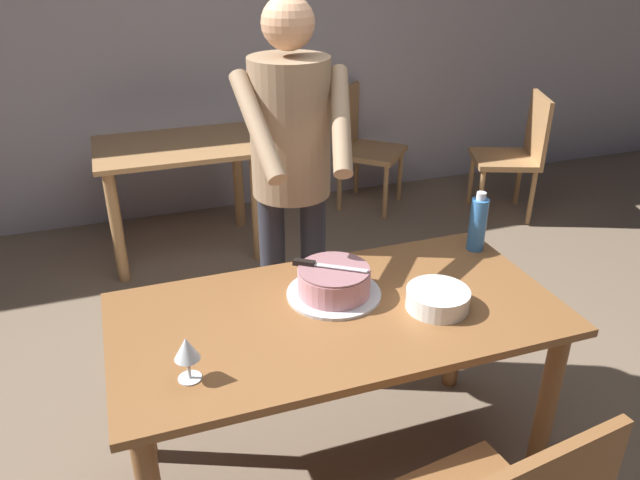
{
  "coord_description": "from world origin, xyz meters",
  "views": [
    {
      "loc": [
        -0.65,
        -1.66,
        1.92
      ],
      "look_at": [
        0.02,
        0.25,
        0.9
      ],
      "focal_mm": 34.49,
      "sensor_mm": 36.0,
      "label": 1
    }
  ],
  "objects_px": {
    "water_bottle": "(478,224)",
    "background_chair_1": "(362,143)",
    "cake_on_platter": "(334,283)",
    "wine_glass_near": "(187,350)",
    "plate_stack": "(438,299)",
    "person_cutting_cake": "(291,165)",
    "background_chair_0": "(516,151)",
    "main_dining_table": "(338,339)",
    "background_table": "(179,169)",
    "cake_knife": "(314,264)"
  },
  "relations": [
    {
      "from": "person_cutting_cake",
      "to": "background_chair_0",
      "type": "xyz_separation_m",
      "value": [
        2.08,
        1.29,
        -0.58
      ]
    },
    {
      "from": "main_dining_table",
      "to": "wine_glass_near",
      "type": "bearing_deg",
      "value": -160.25
    },
    {
      "from": "cake_on_platter",
      "to": "background_table",
      "type": "height_order",
      "value": "cake_on_platter"
    },
    {
      "from": "background_chair_1",
      "to": "person_cutting_cake",
      "type": "bearing_deg",
      "value": -120.88
    },
    {
      "from": "cake_on_platter",
      "to": "main_dining_table",
      "type": "bearing_deg",
      "value": -102.06
    },
    {
      "from": "wine_glass_near",
      "to": "background_table",
      "type": "relative_size",
      "value": 0.14
    },
    {
      "from": "wine_glass_near",
      "to": "background_table",
      "type": "distance_m",
      "value": 2.31
    },
    {
      "from": "cake_on_platter",
      "to": "cake_knife",
      "type": "distance_m",
      "value": 0.1
    },
    {
      "from": "cake_on_platter",
      "to": "water_bottle",
      "type": "bearing_deg",
      "value": 12.1
    },
    {
      "from": "person_cutting_cake",
      "to": "background_chair_0",
      "type": "height_order",
      "value": "person_cutting_cake"
    },
    {
      "from": "cake_knife",
      "to": "wine_glass_near",
      "type": "bearing_deg",
      "value": -146.21
    },
    {
      "from": "main_dining_table",
      "to": "person_cutting_cake",
      "type": "height_order",
      "value": "person_cutting_cake"
    },
    {
      "from": "cake_knife",
      "to": "water_bottle",
      "type": "distance_m",
      "value": 0.74
    },
    {
      "from": "cake_on_platter",
      "to": "plate_stack",
      "type": "relative_size",
      "value": 1.55
    },
    {
      "from": "cake_on_platter",
      "to": "water_bottle",
      "type": "xyz_separation_m",
      "value": [
        0.67,
        0.14,
        0.06
      ]
    },
    {
      "from": "plate_stack",
      "to": "person_cutting_cake",
      "type": "bearing_deg",
      "value": 114.14
    },
    {
      "from": "plate_stack",
      "to": "wine_glass_near",
      "type": "height_order",
      "value": "wine_glass_near"
    },
    {
      "from": "plate_stack",
      "to": "background_table",
      "type": "relative_size",
      "value": 0.22
    },
    {
      "from": "water_bottle",
      "to": "background_chair_1",
      "type": "bearing_deg",
      "value": 79.01
    },
    {
      "from": "main_dining_table",
      "to": "cake_knife",
      "type": "distance_m",
      "value": 0.28
    },
    {
      "from": "main_dining_table",
      "to": "wine_glass_near",
      "type": "height_order",
      "value": "wine_glass_near"
    },
    {
      "from": "background_chair_0",
      "to": "background_chair_1",
      "type": "relative_size",
      "value": 1.0
    },
    {
      "from": "plate_stack",
      "to": "wine_glass_near",
      "type": "distance_m",
      "value": 0.88
    },
    {
      "from": "wine_glass_near",
      "to": "background_chair_1",
      "type": "height_order",
      "value": "background_chair_1"
    },
    {
      "from": "background_table",
      "to": "background_chair_1",
      "type": "distance_m",
      "value": 1.44
    },
    {
      "from": "background_table",
      "to": "background_chair_0",
      "type": "height_order",
      "value": "background_chair_0"
    },
    {
      "from": "cake_knife",
      "to": "background_chair_0",
      "type": "relative_size",
      "value": 0.26
    },
    {
      "from": "wine_glass_near",
      "to": "background_table",
      "type": "bearing_deg",
      "value": 83.52
    },
    {
      "from": "cake_knife",
      "to": "background_chair_0",
      "type": "bearing_deg",
      "value": 39.26
    },
    {
      "from": "background_chair_0",
      "to": "main_dining_table",
      "type": "bearing_deg",
      "value": -138.04
    },
    {
      "from": "plate_stack",
      "to": "background_table",
      "type": "bearing_deg",
      "value": 105.61
    },
    {
      "from": "cake_on_platter",
      "to": "cake_knife",
      "type": "xyz_separation_m",
      "value": [
        -0.06,
        0.04,
        0.06
      ]
    },
    {
      "from": "main_dining_table",
      "to": "water_bottle",
      "type": "relative_size",
      "value": 6.17
    },
    {
      "from": "water_bottle",
      "to": "background_table",
      "type": "relative_size",
      "value": 0.25
    },
    {
      "from": "wine_glass_near",
      "to": "water_bottle",
      "type": "relative_size",
      "value": 0.58
    },
    {
      "from": "main_dining_table",
      "to": "background_chair_1",
      "type": "distance_m",
      "value": 2.69
    },
    {
      "from": "cake_knife",
      "to": "background_chair_0",
      "type": "xyz_separation_m",
      "value": [
        2.14,
        1.75,
        -0.37
      ]
    },
    {
      "from": "wine_glass_near",
      "to": "background_chair_1",
      "type": "bearing_deg",
      "value": 57.78
    },
    {
      "from": "wine_glass_near",
      "to": "plate_stack",
      "type": "bearing_deg",
      "value": 6.44
    },
    {
      "from": "background_table",
      "to": "background_chair_1",
      "type": "relative_size",
      "value": 1.11
    },
    {
      "from": "main_dining_table",
      "to": "background_table",
      "type": "bearing_deg",
      "value": 97.59
    },
    {
      "from": "cake_on_platter",
      "to": "plate_stack",
      "type": "bearing_deg",
      "value": -32.28
    },
    {
      "from": "main_dining_table",
      "to": "plate_stack",
      "type": "relative_size",
      "value": 7.01
    },
    {
      "from": "wine_glass_near",
      "to": "background_chair_0",
      "type": "relative_size",
      "value": 0.16
    },
    {
      "from": "cake_on_platter",
      "to": "wine_glass_near",
      "type": "bearing_deg",
      "value": -152.26
    },
    {
      "from": "cake_on_platter",
      "to": "background_table",
      "type": "distance_m",
      "value": 2.02
    },
    {
      "from": "main_dining_table",
      "to": "water_bottle",
      "type": "distance_m",
      "value": 0.77
    },
    {
      "from": "wine_glass_near",
      "to": "background_chair_0",
      "type": "distance_m",
      "value": 3.38
    },
    {
      "from": "person_cutting_cake",
      "to": "background_table",
      "type": "xyz_separation_m",
      "value": [
        -0.3,
        1.49,
        -0.5
      ]
    },
    {
      "from": "background_chair_0",
      "to": "background_table",
      "type": "bearing_deg",
      "value": 175.22
    }
  ]
}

